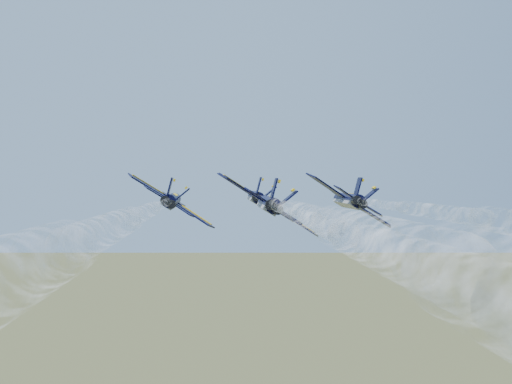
{
  "coord_description": "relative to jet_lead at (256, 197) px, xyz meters",
  "views": [
    {
      "loc": [
        -10.05,
        -94.77,
        110.69
      ],
      "look_at": [
        -2.75,
        0.16,
        108.27
      ],
      "focal_mm": 50.0,
      "sensor_mm": 36.0,
      "label": 1
    }
  ],
  "objects": [
    {
      "name": "jet_lead",
      "position": [
        0.0,
        0.0,
        0.0
      ],
      "size": [
        11.54,
        17.02,
        7.03
      ],
      "rotation": [
        0.0,
        0.57,
        -0.02
      ],
      "color": "black"
    },
    {
      "name": "jet_left",
      "position": [
        -11.86,
        -10.74,
        0.0
      ],
      "size": [
        11.54,
        17.02,
        7.03
      ],
      "rotation": [
        0.0,
        0.57,
        -0.02
      ],
      "color": "black"
    },
    {
      "name": "jet_right",
      "position": [
        11.37,
        -11.93,
        0.0
      ],
      "size": [
        11.54,
        17.02,
        7.03
      ],
      "rotation": [
        0.0,
        0.57,
        -0.02
      ],
      "color": "black"
    },
    {
      "name": "jet_slot",
      "position": [
        -0.36,
        -24.26,
        0.0
      ],
      "size": [
        11.54,
        17.02,
        7.03
      ],
      "rotation": [
        0.0,
        0.57,
        -0.02
      ],
      "color": "black"
    },
    {
      "name": "smoke_trail_lead",
      "position": [
        -1.43,
        -75.14,
        0.03
      ],
      "size": [
        4.36,
        100.19,
        3.62
      ],
      "rotation": [
        0.0,
        0.57,
        -0.02
      ],
      "color": "white"
    }
  ]
}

